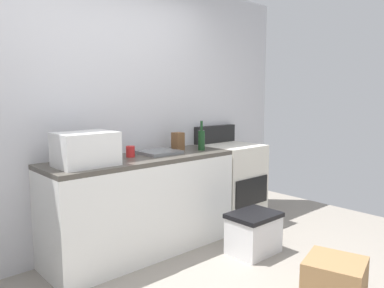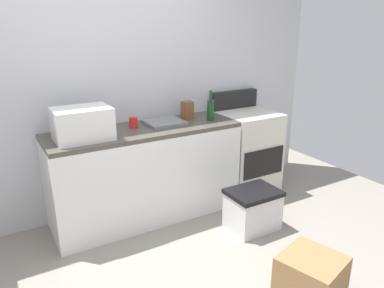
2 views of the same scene
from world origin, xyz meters
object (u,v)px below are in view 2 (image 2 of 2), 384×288
microwave (82,124)px  cardboard_box_large (311,277)px  stove_oven (246,150)px  knife_block (187,110)px  coffee_mug (133,123)px  storage_bin (253,209)px  wine_bottle (211,109)px

microwave → cardboard_box_large: bearing=-55.5°
stove_oven → knife_block: size_ratio=6.11×
stove_oven → coffee_mug: stove_oven is taller
storage_bin → cardboard_box_large: bearing=-104.3°
stove_oven → coffee_mug: 1.38m
stove_oven → knife_block: bearing=172.1°
microwave → knife_block: 1.11m
knife_block → storage_bin: knife_block is taller
stove_oven → cardboard_box_large: size_ratio=2.80×
wine_bottle → cardboard_box_large: size_ratio=0.76×
coffee_mug → storage_bin: coffee_mug is taller
microwave → storage_bin: size_ratio=1.00×
stove_oven → wine_bottle: wine_bottle is taller
stove_oven → storage_bin: stove_oven is taller
microwave → knife_block: size_ratio=2.56×
microwave → cardboard_box_large: size_ratio=1.17×
wine_bottle → cardboard_box_large: 1.80m
stove_oven → cardboard_box_large: bearing=-113.3°
knife_block → cardboard_box_large: bearing=-90.3°
wine_bottle → cardboard_box_large: wine_bottle is taller
microwave → wine_bottle: wine_bottle is taller
microwave → cardboard_box_large: microwave is taller
microwave → storage_bin: microwave is taller
stove_oven → cardboard_box_large: stove_oven is taller
cardboard_box_large → storage_bin: bearing=75.7°
cardboard_box_large → microwave: bearing=124.5°
microwave → coffee_mug: (0.50, 0.13, -0.09)m
stove_oven → storage_bin: size_ratio=2.39×
knife_block → coffee_mug: bearing=-176.2°
microwave → wine_bottle: (1.27, -0.00, -0.03)m
wine_bottle → storage_bin: size_ratio=0.65×
coffee_mug → knife_block: bearing=3.8°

